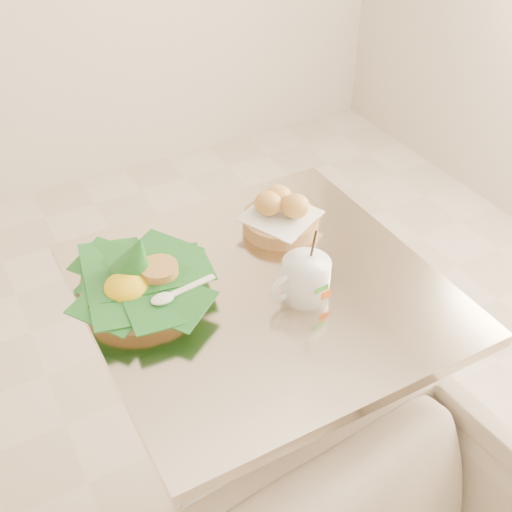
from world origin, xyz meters
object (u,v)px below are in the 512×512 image
cafe_table (262,359)px  bread_basket (280,214)px  rice_basket (139,280)px  coffee_mug (305,278)px

cafe_table → bread_basket: (0.14, 0.16, 0.26)m
rice_basket → bread_basket: size_ratio=1.47×
cafe_table → coffee_mug: coffee_mug is taller
cafe_table → bread_basket: size_ratio=3.77×
rice_basket → coffee_mug: coffee_mug is taller
bread_basket → coffee_mug: coffee_mug is taller
rice_basket → bread_basket: bearing=9.8°
cafe_table → rice_basket: (-0.23, 0.10, 0.26)m
cafe_table → rice_basket: bearing=156.6°
rice_basket → bread_basket: (0.37, 0.06, -0.00)m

